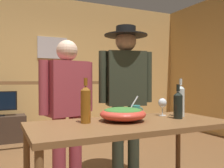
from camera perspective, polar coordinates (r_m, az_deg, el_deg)
name	(u,v)px	position (r m, az deg, el deg)	size (l,w,h in m)	color
back_wall	(45,66)	(5.22, -15.37, 4.10)	(6.40, 0.10, 2.81)	tan
framed_picture	(53,48)	(5.23, -13.65, 8.16)	(0.60, 0.03, 0.44)	#B9B0B1
stair_railing	(41,103)	(3.93, -16.28, -4.30)	(4.14, 0.10, 1.15)	brown
serving_table	(130,131)	(1.99, 4.30, -10.92)	(1.58, 0.73, 0.78)	brown
salad_bowl	(123,113)	(2.02, 2.56, -6.82)	(0.38, 0.38, 0.20)	#CC3D2D
wine_glass	(162,104)	(2.36, 11.64, -4.47)	(0.08, 0.08, 0.16)	silver
wine_bottle_amber	(86,104)	(1.92, -6.14, -4.60)	(0.08, 0.08, 0.35)	brown
wine_bottle_dark	(178,104)	(2.21, 15.09, -4.59)	(0.08, 0.08, 0.30)	black
wine_bottle_clear	(181,100)	(2.34, 15.65, -3.67)	(0.07, 0.07, 0.35)	silver
mug_teal	(136,111)	(2.31, 5.55, -6.16)	(0.12, 0.09, 0.10)	teal
person_standing_left	(67,103)	(2.48, -10.36, -4.41)	(0.57, 0.30, 1.51)	#9E3842
person_standing_right	(126,88)	(2.72, 3.22, -0.82)	(0.59, 0.48, 1.71)	#2D3323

